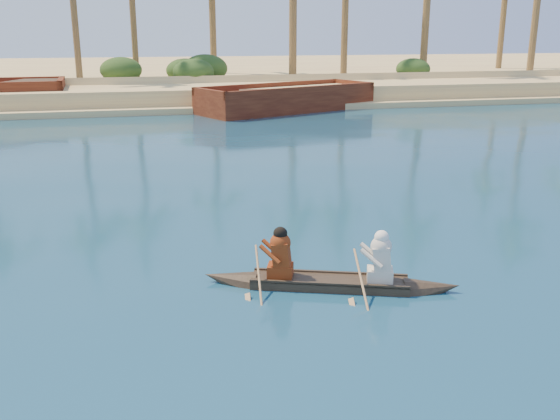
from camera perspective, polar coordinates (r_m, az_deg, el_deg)
name	(u,v)px	position (r m, az deg, el deg)	size (l,w,h in m)	color
sandy_embankment	(74,78)	(61.61, -18.35, 11.42)	(150.00, 51.00, 1.50)	#E3CC80
shrub_cluster	(57,83)	(46.27, -19.72, 10.84)	(100.00, 6.00, 2.40)	#1E3F16
canoe	(330,274)	(11.86, 4.56, -5.89)	(4.76, 2.29, 1.33)	#3B2C20
barge_right	(287,100)	(38.34, 0.63, 10.03)	(11.56, 7.61, 1.83)	maroon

